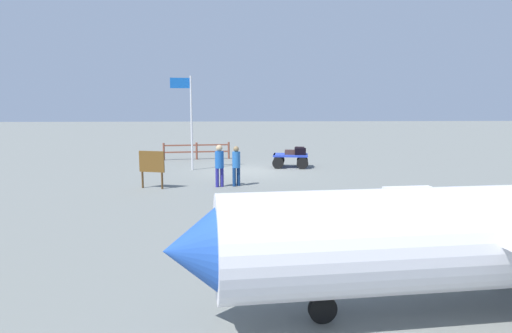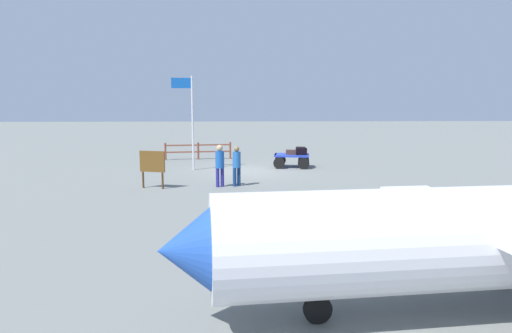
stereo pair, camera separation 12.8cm
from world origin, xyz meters
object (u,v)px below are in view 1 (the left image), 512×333
at_px(suitcase_navy, 290,152).
at_px(signboard, 152,164).
at_px(worker_lead, 236,163).
at_px(airplane_near, 481,236).
at_px(suitcase_dark, 299,150).
at_px(worker_trailing, 219,162).
at_px(flagpole, 189,114).
at_px(luggage_cart, 290,158).
at_px(suitcase_tan, 300,151).

xyz_separation_m(suitcase_navy, signboard, (6.07, 5.41, 0.15)).
distance_m(worker_lead, signboard, 3.29).
bearing_deg(signboard, airplane_near, 123.06).
xyz_separation_m(suitcase_dark, worker_trailing, (3.97, 5.41, 0.11)).
bearing_deg(flagpole, worker_trailing, 109.17).
xyz_separation_m(suitcase_dark, suitcase_navy, (0.52, 0.22, -0.06)).
bearing_deg(flagpole, worker_lead, 116.77).
xyz_separation_m(luggage_cart, suitcase_dark, (-0.49, -0.08, 0.38)).
relative_size(luggage_cart, worker_lead, 1.24).
distance_m(worker_lead, flagpole, 5.41).
bearing_deg(worker_lead, signboard, 6.01).
distance_m(suitcase_dark, worker_trailing, 6.72).
height_order(suitcase_dark, suitcase_navy, suitcase_dark).
bearing_deg(suitcase_dark, suitcase_tan, 88.16).
bearing_deg(worker_trailing, suitcase_dark, -126.27).
bearing_deg(airplane_near, flagpole, -68.92).
bearing_deg(worker_trailing, signboard, 4.71).
bearing_deg(luggage_cart, worker_lead, 61.58).
relative_size(suitcase_tan, airplane_near, 0.06).
bearing_deg(worker_trailing, suitcase_navy, -123.64).
relative_size(suitcase_dark, signboard, 0.37).
xyz_separation_m(worker_lead, airplane_near, (-3.76, 11.16, 0.32)).
height_order(suitcase_dark, suitcase_tan, suitcase_dark).
height_order(luggage_cart, airplane_near, airplane_near).
relative_size(worker_lead, signboard, 1.10).
relative_size(suitcase_dark, suitcase_navy, 0.94).
height_order(worker_lead, signboard, worker_lead).
xyz_separation_m(luggage_cart, suitcase_tan, (-0.48, 0.28, 0.37)).
xyz_separation_m(suitcase_dark, airplane_near, (-0.46, 16.44, 0.38)).
bearing_deg(airplane_near, suitcase_navy, -86.57).
xyz_separation_m(airplane_near, flagpole, (6.05, -15.70, 1.53)).
distance_m(suitcase_tan, worker_trailing, 6.42).
distance_m(luggage_cart, airplane_near, 16.41).
height_order(worker_lead, airplane_near, airplane_near).
distance_m(suitcase_navy, airplane_near, 16.26).
height_order(luggage_cart, signboard, signboard).
height_order(suitcase_tan, airplane_near, airplane_near).
xyz_separation_m(luggage_cart, signboard, (6.09, 5.55, 0.47)).
height_order(suitcase_navy, worker_lead, worker_lead).
distance_m(luggage_cart, suitcase_navy, 0.35).
distance_m(suitcase_dark, suitcase_navy, 0.57).
height_order(worker_lead, worker_trailing, worker_trailing).
bearing_deg(flagpole, suitcase_dark, -172.42).
relative_size(airplane_near, flagpole, 2.10).
bearing_deg(worker_trailing, worker_lead, -168.96).
bearing_deg(suitcase_navy, suitcase_tan, 164.62).
relative_size(worker_lead, flagpole, 0.35).
xyz_separation_m(luggage_cart, suitcase_navy, (0.03, 0.14, 0.32)).
distance_m(suitcase_navy, flagpole, 5.47).
height_order(suitcase_navy, airplane_near, airplane_near).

